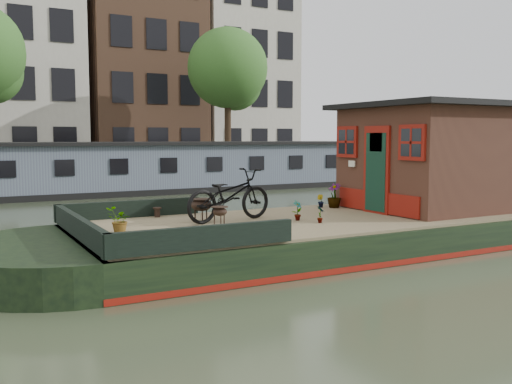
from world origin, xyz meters
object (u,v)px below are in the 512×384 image
potted_plant_a (297,210)px  brazier_rear (201,210)px  bicycle (229,195)px  cabin (436,156)px  brazier_front (220,216)px

potted_plant_a → brazier_rear: 1.91m
bicycle → cabin: bearing=-105.7°
cabin → brazier_rear: size_ratio=8.81×
cabin → brazier_front: bearing=179.9°
potted_plant_a → bicycle: bearing=155.2°
brazier_rear → cabin: bearing=-7.0°
brazier_front → brazier_rear: brazier_rear is taller
bicycle → brazier_rear: bicycle is taller
cabin → bicycle: cabin is taller
bicycle → brazier_rear: size_ratio=4.33×
bicycle → potted_plant_a: (1.24, -0.57, -0.31)m
brazier_front → cabin: bearing=-0.1°
potted_plant_a → brazier_rear: size_ratio=0.90×
potted_plant_a → brazier_rear: (-1.74, 0.79, 0.02)m
cabin → bicycle: bearing=174.8°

